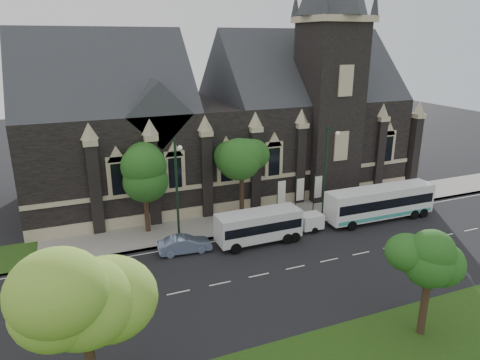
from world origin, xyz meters
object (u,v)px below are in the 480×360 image
banner_flag_center (299,192)px  tour_coach (380,202)px  tree_park_near (88,295)px  box_trailer (311,221)px  street_lamp_near (327,168)px  street_lamp_mid (177,186)px  tree_walk_left (146,170)px  shuttle_bus (259,225)px  sedan (185,244)px  car_far_red (49,271)px  banner_flag_left (280,195)px  tree_park_east (431,260)px  banner_flag_right (317,189)px  tree_walk_right (243,158)px

banner_flag_center → tour_coach: bearing=-31.0°
tree_park_near → box_trailer: size_ratio=2.97×
street_lamp_near → banner_flag_center: bearing=131.9°
street_lamp_mid → box_trailer: size_ratio=3.12×
tree_walk_left → shuttle_bus: size_ratio=1.06×
tree_park_near → banner_flag_center: bearing=41.5°
tree_walk_left → banner_flag_center: 14.58m
sedan → car_far_red: sedan is taller
banner_flag_left → car_far_red: size_ratio=1.05×
shuttle_bus → tour_coach: bearing=0.4°
banner_flag_center → car_far_red: bearing=-170.1°
tree_park_east → banner_flag_center: bearing=83.4°
tree_walk_left → banner_flag_center: size_ratio=1.91×
street_lamp_mid → shuttle_bus: 7.47m
banner_flag_left → shuttle_bus: banner_flag_left is taller
banner_flag_left → sedan: (-10.29, -3.46, -1.69)m
banner_flag_right → box_trailer: bearing=-127.4°
banner_flag_right → street_lamp_near: bearing=-98.6°
tree_park_near → street_lamp_near: bearing=36.1°
tree_walk_right → street_lamp_mid: street_lamp_mid is taller
tree_walk_left → banner_flag_right: bearing=-6.0°
banner_flag_center → box_trailer: size_ratio=1.39×
tree_park_east → tree_walk_left: 23.36m
tree_walk_left → banner_flag_center: bearing=-6.9°
tree_park_east → tour_coach: tree_park_east is taller
shuttle_bus → tree_park_near: bearing=-136.1°
car_far_red → banner_flag_center: bearing=-75.9°
shuttle_bus → car_far_red: size_ratio=1.88×
street_lamp_near → banner_flag_center: (-1.71, 1.91, -2.73)m
street_lamp_near → banner_flag_center: size_ratio=2.25×
tree_park_east → tree_walk_left: tree_walk_left is taller
tree_park_east → box_trailer: size_ratio=2.18×
street_lamp_near → tour_coach: 6.21m
shuttle_bus → banner_flag_right: bearing=26.5°
box_trailer → shuttle_bus: bearing=-174.5°
banner_flag_center → sedan: banner_flag_center is taller
tree_walk_left → sedan: 7.43m
banner_flag_left → box_trailer: size_ratio=1.39×
tree_park_near → street_lamp_near: (21.77, 15.86, -1.30)m
banner_flag_left → banner_flag_center: (2.00, 0.00, 0.00)m
street_lamp_mid → sedan: street_lamp_mid is taller
tree_park_east → car_far_red: (-20.19, 14.45, -3.97)m
box_trailer → tree_walk_right: bearing=129.3°
tree_walk_right → tree_walk_left: tree_walk_right is taller
tree_park_near → banner_flag_right: tree_park_near is taller
banner_flag_left → box_trailer: banner_flag_left is taller
banner_flag_right → shuttle_bus: (-8.07, -4.10, -0.78)m
tour_coach → tree_park_near: bearing=-151.7°
banner_flag_right → tour_coach: size_ratio=0.37×
tree_park_east → tree_walk_right: 20.29m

